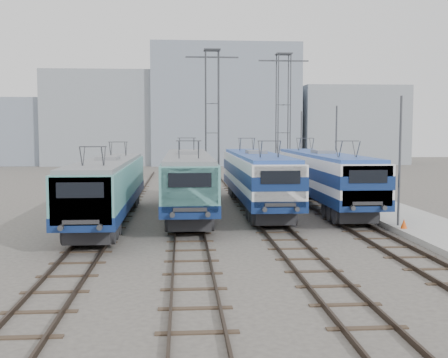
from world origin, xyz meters
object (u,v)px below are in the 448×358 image
locomotive_far_right (323,174)px  safety_cone (404,224)px  locomotive_far_left (108,185)px  mast_mid (336,154)px  mast_front (400,164)px  mast_rear (301,149)px  catenary_tower_west (212,114)px  locomotive_center_left (188,178)px  catenary_tower_east (283,114)px  locomotive_center_right (256,175)px

locomotive_far_right → safety_cone: (1.79, -9.27, -1.78)m
locomotive_far_left → mast_mid: size_ratio=2.51×
locomotive_far_left → mast_front: mast_front is taller
mast_rear → catenary_tower_west: bearing=-155.1°
locomotive_far_right → mast_rear: mast_rear is taller
catenary_tower_west → locomotive_center_left: bearing=-99.6°
catenary_tower_east → locomotive_far_right: bearing=-89.0°
locomotive_center_right → locomotive_far_right: bearing=2.2°
locomotive_far_left → catenary_tower_west: size_ratio=1.46×
catenary_tower_west → locomotive_far_left: bearing=-112.2°
mast_front → mast_mid: (0.00, 12.00, 0.00)m
locomotive_center_left → mast_rear: mast_rear is taller
locomotive_center_left → catenary_tower_west: 14.14m
catenary_tower_west → mast_mid: bearing=-42.9°
locomotive_center_left → safety_cone: bearing=-35.3°
locomotive_far_right → mast_front: 8.63m
mast_mid → mast_rear: 12.00m
locomotive_center_right → mast_mid: (6.35, 3.83, 1.17)m
locomotive_far_right → locomotive_far_left: bearing=-160.2°
locomotive_center_right → locomotive_far_left: bearing=-152.5°
locomotive_far_right → catenary_tower_west: 14.14m
catenary_tower_east → locomotive_far_left: bearing=-125.6°
mast_front → mast_rear: bearing=90.0°
catenary_tower_west → catenary_tower_east: (6.50, 2.00, 0.00)m
catenary_tower_east → mast_rear: size_ratio=1.71×
locomotive_far_left → mast_mid: 17.60m
mast_front → mast_rear: size_ratio=1.00×
mast_rear → mast_front: bearing=-90.0°
locomotive_center_left → catenary_tower_west: size_ratio=1.53×
locomotive_far_left → locomotive_center_right: 10.15m
locomotive_center_left → catenary_tower_west: bearing=80.4°
mast_front → safety_cone: mast_front is taller
locomotive_center_right → mast_front: size_ratio=2.61×
locomotive_far_right → mast_mid: (1.85, 3.65, 1.17)m
locomotive_far_right → catenary_tower_east: 14.32m
locomotive_center_right → locomotive_center_left: bearing=-162.2°
locomotive_center_right → locomotive_far_right: (4.50, 0.17, -0.00)m
mast_rear → safety_cone: size_ratio=14.44×
catenary_tower_east → mast_mid: size_ratio=1.71×
catenary_tower_east → safety_cone: catenary_tower_east is taller
locomotive_center_left → mast_rear: (10.85, 17.27, 1.21)m
locomotive_far_left → mast_mid: mast_mid is taller
catenary_tower_east → mast_rear: bearing=43.6°
locomotive_center_left → catenary_tower_east: (8.75, 15.27, 4.35)m
locomotive_far_right → safety_cone: locomotive_far_right is taller
catenary_tower_east → safety_cone: size_ratio=24.75×
catenary_tower_west → mast_front: size_ratio=1.71×
locomotive_center_right → catenary_tower_west: bearing=100.8°
catenary_tower_west → catenary_tower_east: size_ratio=1.00×
catenary_tower_west → safety_cone: bearing=-67.8°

